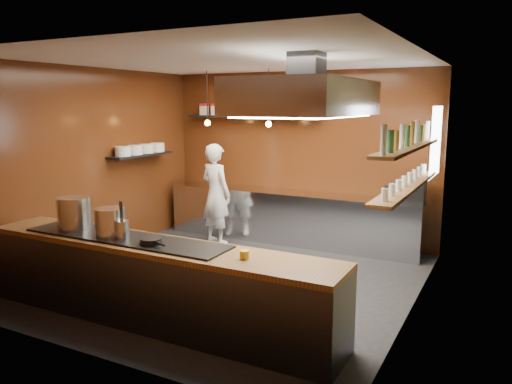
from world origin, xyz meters
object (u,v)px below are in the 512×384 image
Objects in this scene: espresso_machine at (413,192)px; stockpot_large at (74,213)px; extractor_hood at (306,97)px; stockpot_small at (110,222)px; chef at (216,194)px.

stockpot_large is at bearing -132.75° from espresso_machine.
extractor_hood is at bearing 25.37° from stockpot_large.
stockpot_large reaches higher than espresso_machine.
stockpot_large is at bearing 176.12° from stockpot_small.
chef is at bearing 88.47° from stockpot_large.
chef is (-3.21, -0.66, -0.20)m from espresso_machine.
extractor_hood is 3.47m from chef.
extractor_hood is 1.14× the size of chef.
chef is at bearing 141.99° from extractor_hood.
stockpot_large reaches higher than stockpot_small.
extractor_hood reaches higher than espresso_machine.
extractor_hood reaches higher than chef.
chef is (-0.53, 3.11, -0.22)m from stockpot_small.
chef is (0.08, 3.07, -0.25)m from stockpot_large.
chef is at bearing 99.67° from stockpot_small.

